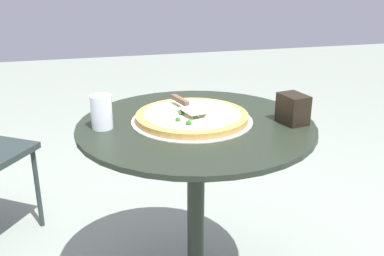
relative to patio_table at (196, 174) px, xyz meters
name	(u,v)px	position (x,y,z in m)	size (l,w,h in m)	color
patio_table	(196,174)	(0.00, 0.00, 0.00)	(0.83, 0.83, 0.76)	black
pizza_on_tray	(192,117)	(-0.01, 0.02, 0.22)	(0.43, 0.43, 0.05)	silver
pizza_server	(187,105)	(-0.02, 0.06, 0.25)	(0.10, 0.22, 0.02)	silver
drinking_cup	(102,112)	(-0.32, 0.03, 0.26)	(0.07, 0.07, 0.12)	silver
napkin_dispenser	(293,109)	(0.33, -0.08, 0.25)	(0.10, 0.08, 0.10)	black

